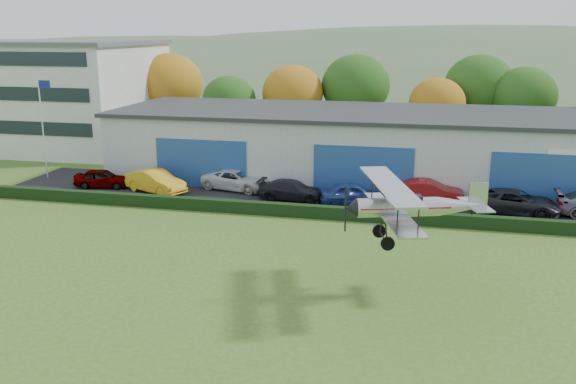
% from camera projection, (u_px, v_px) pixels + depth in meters
% --- Properties ---
extents(ground, '(300.00, 300.00, 0.00)m').
position_uv_depth(ground, '(173.00, 333.00, 24.06)').
color(ground, '#40601E').
rests_on(ground, ground).
extents(apron, '(48.00, 9.00, 0.05)m').
position_uv_depth(apron, '(332.00, 198.00, 43.21)').
color(apron, black).
rests_on(apron, ground).
extents(hedge, '(46.00, 0.60, 0.80)m').
position_uv_depth(hedge, '(320.00, 212.00, 38.58)').
color(hedge, black).
rests_on(hedge, ground).
extents(hangar, '(40.60, 12.60, 5.30)m').
position_uv_depth(hangar, '(371.00, 145.00, 48.69)').
color(hangar, '#B2B7BC').
rests_on(hangar, ground).
extents(office_block, '(20.60, 15.60, 10.40)m').
position_uv_depth(office_block, '(48.00, 94.00, 61.73)').
color(office_block, silver).
rests_on(office_block, ground).
extents(flagpole, '(1.05, 0.10, 8.00)m').
position_uv_depth(flagpole, '(43.00, 118.00, 47.85)').
color(flagpole, silver).
rests_on(flagpole, ground).
extents(tree_belt, '(75.70, 13.22, 10.12)m').
position_uv_depth(tree_belt, '(342.00, 91.00, 60.74)').
color(tree_belt, '#3D2614').
rests_on(tree_belt, ground).
extents(distant_hills, '(430.00, 196.00, 56.00)m').
position_uv_depth(distant_hills, '(374.00, 127.00, 160.32)').
color(distant_hills, '#4C6642').
rests_on(distant_hills, ground).
extents(car_0, '(4.27, 2.29, 1.38)m').
position_uv_depth(car_0, '(102.00, 178.00, 45.87)').
color(car_0, gray).
rests_on(car_0, apron).
extents(car_1, '(5.19, 3.61, 1.62)m').
position_uv_depth(car_1, '(156.00, 181.00, 44.39)').
color(car_1, gold).
rests_on(car_1, apron).
extents(car_2, '(5.62, 3.44, 1.46)m').
position_uv_depth(car_2, '(237.00, 180.00, 45.20)').
color(car_2, silver).
rests_on(car_2, apron).
extents(car_3, '(4.78, 2.11, 1.37)m').
position_uv_depth(car_3, '(292.00, 190.00, 42.54)').
color(car_3, black).
rests_on(car_3, apron).
extents(car_4, '(4.69, 2.74, 1.50)m').
position_uv_depth(car_4, '(353.00, 194.00, 41.30)').
color(car_4, navy).
rests_on(car_4, apron).
extents(car_5, '(4.74, 1.65, 1.56)m').
position_uv_depth(car_5, '(428.00, 192.00, 41.74)').
color(car_5, maroon).
rests_on(car_5, apron).
extents(car_6, '(5.86, 3.37, 1.54)m').
position_uv_depth(car_6, '(516.00, 202.00, 39.21)').
color(car_6, black).
rests_on(car_6, apron).
extents(biplane, '(6.38, 7.21, 2.70)m').
position_uv_depth(biplane, '(410.00, 205.00, 26.85)').
color(biplane, silver).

